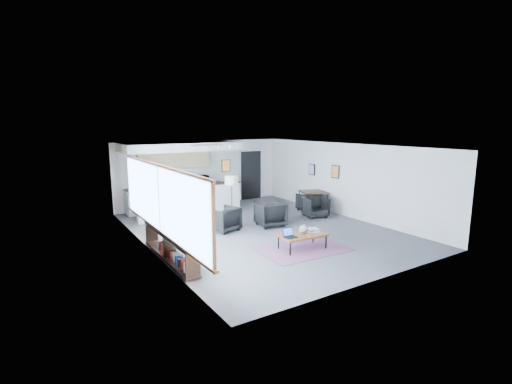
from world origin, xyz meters
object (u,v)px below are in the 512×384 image
armchair_right (270,213)px  coffee_table (302,236)px  armchair_left (224,218)px  floor_lamp (231,182)px  dining_chair_far (309,202)px  ceramic_pot (304,229)px  microwave (201,178)px  dining_chair_near (316,208)px  laptop (289,234)px  book_stack (313,230)px  dining_table (313,193)px

armchair_right → coffee_table: bearing=85.2°
armchair_left → armchair_right: (1.52, -0.30, 0.02)m
floor_lamp → dining_chair_far: floor_lamp is taller
ceramic_pot → armchair_right: size_ratio=0.29×
armchair_left → microwave: (0.85, 3.63, 0.71)m
ceramic_pot → dining_chair_near: bearing=43.6°
coffee_table → armchair_left: 2.80m
laptop → dining_chair_far: 4.88m
armchair_left → floor_lamp: size_ratio=0.53×
book_stack → armchair_right: size_ratio=0.43×
armchair_left → floor_lamp: floor_lamp is taller
microwave → dining_chair_near: bearing=-49.6°
dining_chair_near → microwave: microwave is taller
armchair_right → dining_table: 2.65m
floor_lamp → dining_table: floor_lamp is taller
ceramic_pot → floor_lamp: floor_lamp is taller
coffee_table → floor_lamp: floor_lamp is taller
laptop → book_stack: 0.82m
ceramic_pot → armchair_left: bearing=111.3°
dining_chair_near → laptop: bearing=-127.5°
floor_lamp → dining_table: bearing=-5.6°
book_stack → dining_chair_near: bearing=47.4°
armchair_right → microwave: (-0.67, 3.93, 0.69)m
floor_lamp → dining_chair_near: floor_lamp is taller
book_stack → armchair_right: (0.18, 2.28, -0.01)m
book_stack → armchair_left: 2.91m
ceramic_pot → floor_lamp: bearing=94.7°
microwave → floor_lamp: bearing=-87.5°
coffee_table → armchair_left: armchair_left is taller
dining_chair_near → microwave: bearing=139.0°
armchair_left → floor_lamp: (0.73, 0.84, 0.95)m
armchair_left → book_stack: bearing=102.9°
book_stack → dining_chair_near: 3.26m
dining_chair_near → armchair_right: bearing=-163.0°
dining_table → dining_chair_near: bearing=-125.2°
dining_table → microwave: size_ratio=2.01×
ceramic_pot → dining_table: (3.02, 3.11, 0.18)m
armchair_right → microwave: microwave is taller
book_stack → dining_chair_far: (2.69, 3.35, -0.12)m
laptop → coffee_table: bearing=-3.1°
coffee_table → dining_chair_far: bearing=51.6°
ceramic_pot → microwave: bearing=91.5°
laptop → floor_lamp: 3.57m
laptop → dining_table: size_ratio=0.28×
coffee_table → floor_lamp: size_ratio=0.81×
dining_chair_far → microwave: 4.35m
dining_table → dining_chair_near: 0.92m
armchair_left → dining_chair_near: (3.56, -0.18, -0.08)m
ceramic_pot → dining_chair_near: (2.54, 2.42, -0.19)m
ceramic_pot → dining_chair_near: 3.52m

